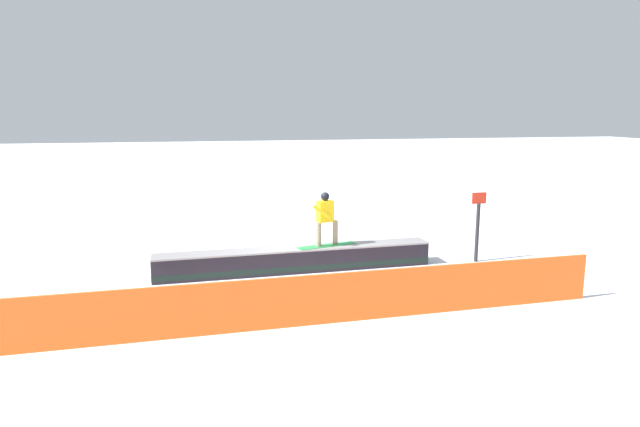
# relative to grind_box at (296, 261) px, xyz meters

# --- Properties ---
(ground_plane) EXTENTS (120.00, 120.00, 0.00)m
(ground_plane) POSITION_rel_grind_box_xyz_m (0.00, 0.00, -0.28)
(ground_plane) COLOR white
(grind_box) EXTENTS (7.07, 0.86, 0.62)m
(grind_box) POSITION_rel_grind_box_xyz_m (0.00, 0.00, 0.00)
(grind_box) COLOR black
(grind_box) RESTS_ON ground_plane
(snowboarder) EXTENTS (1.59, 0.67, 1.40)m
(snowboarder) POSITION_rel_grind_box_xyz_m (-0.77, -0.01, 1.09)
(snowboarder) COLOR green
(snowboarder) RESTS_ON grind_box
(safety_fence) EXTENTS (11.51, 0.41, 0.99)m
(safety_fence) POSITION_rel_grind_box_xyz_m (0.00, 3.52, 0.21)
(safety_fence) COLOR orange
(safety_fence) RESTS_ON ground_plane
(trail_marker) EXTENTS (0.40, 0.10, 1.89)m
(trail_marker) POSITION_rel_grind_box_xyz_m (-4.94, 0.15, 0.74)
(trail_marker) COLOR #262628
(trail_marker) RESTS_ON ground_plane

